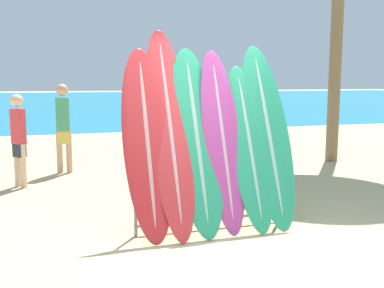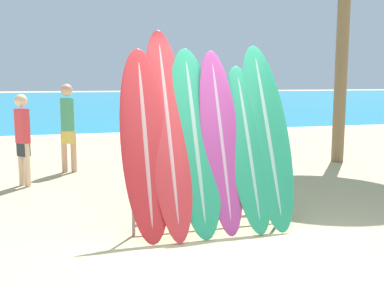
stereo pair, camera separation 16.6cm
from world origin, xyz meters
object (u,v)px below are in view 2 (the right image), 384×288
object	(u,v)px
surfboard_slot_4	(248,146)
person_near_water	(23,136)
surfboard_rack	(210,189)
surfboard_slot_0	(145,142)
surfboard_slot_2	(195,139)
surfboard_slot_5	(267,134)
person_mid_beach	(149,114)
surfboard_slot_1	(168,129)
person_far_left	(68,125)
surfboard_slot_3	(221,139)

from	to	relation	value
surfboard_slot_4	person_near_water	distance (m)	4.16
surfboard_rack	surfboard_slot_0	bearing A→B (deg)	175.89
surfboard_slot_2	surfboard_slot_5	world-z (taller)	surfboard_slot_5
surfboard_slot_4	person_near_water	size ratio (longest dim) A/B	1.27
person_mid_beach	person_near_water	bearing A→B (deg)	-76.54
person_near_water	person_mid_beach	bearing A→B (deg)	-77.05
surfboard_rack	surfboard_slot_4	xyz separation A→B (m)	(0.49, 0.01, 0.51)
surfboard_slot_1	person_far_left	xyz separation A→B (m)	(-1.13, 3.93, -0.28)
surfboard_slot_1	surfboard_slot_5	xyz separation A→B (m)	(1.27, -0.05, -0.09)
surfboard_slot_5	person_far_left	xyz separation A→B (m)	(-2.40, 3.98, -0.19)
surfboard_slot_0	person_far_left	distance (m)	4.09
surfboard_slot_2	surfboard_slot_3	world-z (taller)	surfboard_slot_2
surfboard_rack	person_near_water	distance (m)	3.86
surfboard_slot_0	person_near_water	distance (m)	3.38
person_far_left	surfboard_slot_3	bearing A→B (deg)	-61.15
surfboard_slot_4	surfboard_slot_5	world-z (taller)	surfboard_slot_5
surfboard_slot_1	person_near_water	distance (m)	3.48
person_mid_beach	person_far_left	distance (m)	3.37
surfboard_slot_5	person_near_water	size ratio (longest dim) A/B	1.44
surfboard_slot_5	person_near_water	xyz separation A→B (m)	(-3.15, 2.95, -0.28)
surfboard_slot_2	person_near_water	distance (m)	3.70
person_mid_beach	person_far_left	xyz separation A→B (m)	(-2.09, -2.63, 0.02)
surfboard_slot_0	surfboard_slot_3	distance (m)	0.93
surfboard_slot_3	person_far_left	world-z (taller)	surfboard_slot_3
surfboard_slot_2	person_mid_beach	size ratio (longest dim) A/B	1.30
person_mid_beach	surfboard_slot_2	bearing A→B (deg)	-44.24
surfboard_slot_1	surfboard_slot_4	size ratio (longest dim) A/B	1.22
surfboard_slot_3	person_far_left	size ratio (longest dim) A/B	1.26
surfboard_rack	surfboard_slot_3	bearing A→B (deg)	16.03
surfboard_rack	person_near_water	bearing A→B (deg)	128.13
surfboard_slot_4	surfboard_slot_3	bearing A→B (deg)	174.43
surfboard_slot_1	person_near_water	bearing A→B (deg)	123.01
surfboard_slot_3	person_near_water	size ratio (longest dim) A/B	1.39
surfboard_rack	person_far_left	world-z (taller)	person_far_left
surfboard_slot_0	surfboard_slot_5	bearing A→B (deg)	0.55
surfboard_slot_0	surfboard_slot_3	world-z (taller)	surfboard_slot_0
surfboard_slot_0	person_far_left	world-z (taller)	surfboard_slot_0
surfboard_slot_0	surfboard_slot_2	size ratio (longest dim) A/B	0.99
surfboard_rack	person_mid_beach	bearing A→B (deg)	85.93
surfboard_slot_1	person_mid_beach	size ratio (longest dim) A/B	1.44
surfboard_slot_4	person_near_water	world-z (taller)	surfboard_slot_4
surfboard_slot_1	person_far_left	world-z (taller)	surfboard_slot_1
surfboard_slot_5	surfboard_rack	bearing A→B (deg)	-174.79
surfboard_slot_0	surfboard_slot_1	distance (m)	0.32
surfboard_slot_2	person_far_left	bearing A→B (deg)	109.98
surfboard_slot_5	person_mid_beach	world-z (taller)	surfboard_slot_5
surfboard_slot_1	surfboard_slot_5	bearing A→B (deg)	-2.31
surfboard_rack	surfboard_slot_2	bearing A→B (deg)	158.41
surfboard_slot_3	person_near_water	distance (m)	3.91
surfboard_slot_0	person_near_water	xyz separation A→B (m)	(-1.59, 2.97, -0.24)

